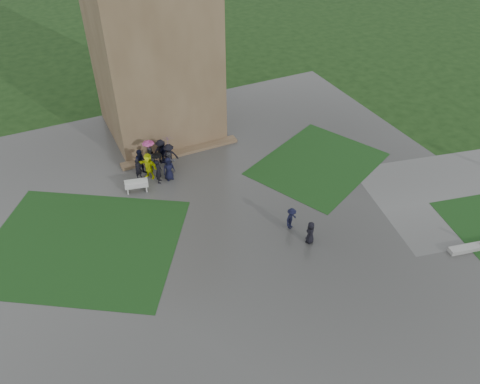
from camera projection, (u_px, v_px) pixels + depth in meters
name	position (u px, v px, depth m)	size (l,w,h in m)	color
ground	(243.00, 243.00, 27.44)	(120.00, 120.00, 0.00)	black
plaza	(229.00, 223.00, 28.86)	(34.00, 34.00, 0.02)	#343432
lawn_inset_left	(83.00, 244.00, 27.36)	(11.00, 9.00, 0.01)	black
lawn_inset_right	(318.00, 164.00, 33.88)	(9.00, 7.00, 0.01)	black
tower	(149.00, 14.00, 32.53)	(8.00, 8.00, 18.00)	brown
tower_plinth	(181.00, 152.00, 34.88)	(9.00, 0.80, 0.22)	brown
bench	(137.00, 186.00, 31.07)	(1.60, 0.81, 0.89)	#ABABA7
visitor_cluster	(158.00, 159.00, 32.51)	(3.30, 3.03, 2.54)	black
pedestrian_mid	(291.00, 219.00, 28.04)	(0.95, 0.49, 1.47)	black
pedestrian_near	(310.00, 233.00, 27.07)	(0.72, 0.49, 1.48)	black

